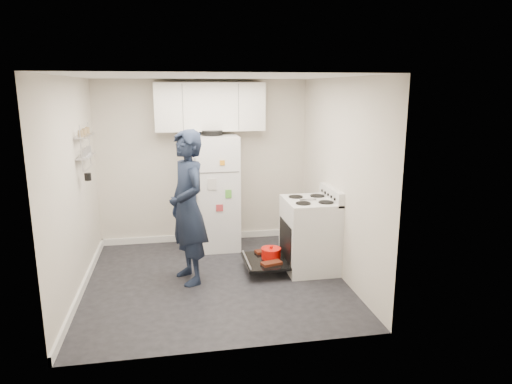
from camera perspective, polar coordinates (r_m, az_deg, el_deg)
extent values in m
cube|color=black|center=(5.90, -5.13, -10.86)|extent=(3.20, 3.20, 0.01)
cube|color=white|center=(5.40, -5.68, 14.18)|extent=(3.20, 3.20, 0.01)
cube|color=beige|center=(7.09, -6.54, 3.71)|extent=(3.20, 0.01, 2.50)
cube|color=beige|center=(3.97, -3.34, -3.58)|extent=(3.20, 0.01, 2.50)
cube|color=beige|center=(5.62, -21.86, 0.42)|extent=(0.01, 3.20, 2.50)
cube|color=beige|center=(5.87, 10.36, 1.66)|extent=(0.01, 3.20, 2.50)
cube|color=white|center=(5.97, -20.74, -10.88)|extent=(0.03, 3.20, 0.10)
cube|color=white|center=(7.36, -6.29, -5.57)|extent=(3.20, 0.03, 0.10)
cube|color=silver|center=(6.11, 6.70, -5.45)|extent=(0.65, 0.76, 0.92)
cube|color=black|center=(6.11, 6.05, -6.03)|extent=(0.53, 0.60, 0.52)
cube|color=orange|center=(6.19, 8.47, -5.85)|extent=(0.02, 0.56, 0.46)
cylinder|color=black|center=(6.18, 6.46, -7.57)|extent=(0.34, 0.34, 0.02)
cube|color=silver|center=(6.05, 9.42, -0.31)|extent=(0.08, 0.76, 0.18)
cube|color=silver|center=(5.97, 6.82, -1.12)|extent=(0.65, 0.76, 0.03)
cube|color=#B2B2B7|center=(5.91, 6.51, -0.93)|extent=(0.22, 0.03, 0.01)
cube|color=black|center=(6.07, 1.14, -8.63)|extent=(0.55, 0.70, 0.03)
cylinder|color=#B2B2B7|center=(6.02, -1.17, -8.45)|extent=(0.02, 0.66, 0.02)
cylinder|color=red|center=(6.11, 1.90, -7.74)|extent=(0.26, 0.26, 0.12)
cylinder|color=red|center=(6.08, 1.91, -7.12)|extent=(0.27, 0.27, 0.02)
sphere|color=red|center=(6.07, 1.91, -6.88)|extent=(0.04, 0.04, 0.04)
cube|color=maroon|center=(5.91, 1.96, -8.89)|extent=(0.29, 0.20, 0.04)
cube|color=maroon|center=(6.32, 1.09, -7.42)|extent=(0.28, 0.18, 0.04)
cube|color=silver|center=(6.83, -5.33, -0.04)|extent=(0.72, 0.70, 1.70)
cube|color=#4C4C4C|center=(6.41, -5.11, 2.44)|extent=(0.68, 0.01, 0.01)
cube|color=#B2B2B7|center=(6.36, -7.64, 3.38)|extent=(0.03, 0.03, 0.20)
cube|color=#B2B2B7|center=(6.44, -7.52, -0.30)|extent=(0.03, 0.03, 0.55)
cylinder|color=black|center=(6.69, -5.48, 7.36)|extent=(0.30, 0.30, 0.07)
cube|color=silver|center=(6.44, -5.52, 0.98)|extent=(0.12, 0.01, 0.16)
cube|color=#B83439|center=(6.53, -4.58, -2.00)|extent=(0.10, 0.01, 0.10)
cube|color=orange|center=(6.39, -4.24, 3.66)|extent=(0.07, 0.01, 0.07)
cube|color=#59AF3A|center=(6.49, -3.47, -0.24)|extent=(0.09, 0.01, 0.12)
cube|color=silver|center=(6.84, -5.77, 10.56)|extent=(1.60, 0.33, 0.70)
cube|color=#B2B2B7|center=(6.01, -20.64, 6.60)|extent=(0.14, 0.60, 0.02)
cube|color=#B2B2B7|center=(6.04, -20.45, 4.25)|extent=(0.14, 0.60, 0.02)
cylinder|color=black|center=(5.89, -20.28, 1.79)|extent=(0.08, 0.08, 0.09)
imported|color=#161E32|center=(5.62, -8.54, -1.95)|extent=(0.66, 0.80, 1.90)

